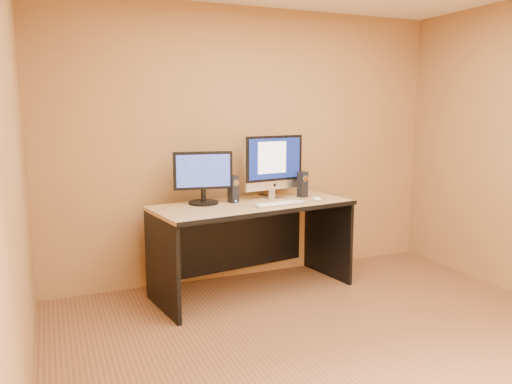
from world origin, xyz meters
The scene contains 11 objects.
floor centered at (0.00, 0.00, 0.00)m, with size 4.00×4.00×0.00m, color brown.
walls centered at (0.00, 0.00, 1.30)m, with size 4.00×4.00×2.60m, color #9D733F, non-canonical shape.
desk centered at (-0.17, 1.52, 0.41)m, with size 1.77×0.77×0.82m, color tan, non-canonical shape.
imac centered at (0.12, 1.68, 1.12)m, with size 0.63×0.23×0.61m, color silver, non-canonical shape.
second_monitor centered at (-0.58, 1.66, 1.05)m, with size 0.53×0.27×0.46m, color black, non-canonical shape.
speaker_left centered at (-0.31, 1.63, 0.94)m, with size 0.08×0.08×0.24m, color black, non-canonical shape.
speaker_right centered at (0.40, 1.64, 0.94)m, with size 0.08×0.08×0.24m, color black, non-canonical shape.
keyboard centered at (0.02, 1.36, 0.83)m, with size 0.48×0.13×0.02m, color silver.
mouse centered at (0.41, 1.40, 0.84)m, with size 0.06×0.11×0.04m, color white.
cable_a centered at (0.12, 1.82, 0.82)m, with size 0.01×0.01×0.24m, color black.
cable_b centered at (0.09, 1.86, 0.82)m, with size 0.01×0.01×0.20m, color black.
Camera 1 is at (-1.83, -2.52, 1.64)m, focal length 35.00 mm.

